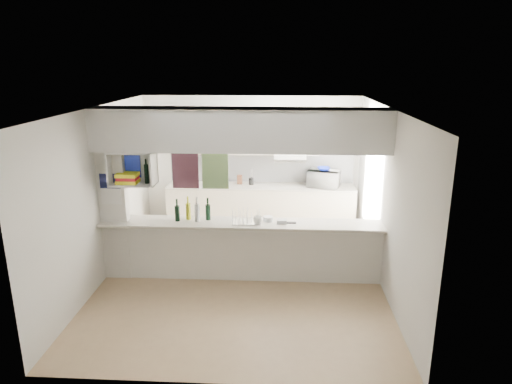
# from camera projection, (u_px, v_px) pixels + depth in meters

# --- Properties ---
(floor) EXTENTS (4.80, 4.80, 0.00)m
(floor) POSITION_uv_depth(u_px,v_px,m) (242.00, 278.00, 7.04)
(floor) COLOR #A3835F
(floor) RESTS_ON ground
(ceiling) EXTENTS (4.80, 4.80, 0.00)m
(ceiling) POSITION_uv_depth(u_px,v_px,m) (240.00, 108.00, 6.32)
(ceiling) COLOR white
(ceiling) RESTS_ON wall_back
(wall_back) EXTENTS (4.20, 0.00, 4.20)m
(wall_back) POSITION_uv_depth(u_px,v_px,m) (251.00, 163.00, 8.98)
(wall_back) COLOR silver
(wall_back) RESTS_ON floor
(wall_left) EXTENTS (0.00, 4.80, 4.80)m
(wall_left) POSITION_uv_depth(u_px,v_px,m) (100.00, 195.00, 6.79)
(wall_left) COLOR silver
(wall_left) RESTS_ON floor
(wall_right) EXTENTS (0.00, 4.80, 4.80)m
(wall_right) POSITION_uv_depth(u_px,v_px,m) (386.00, 200.00, 6.57)
(wall_right) COLOR silver
(wall_right) RESTS_ON floor
(servery_partition) EXTENTS (4.20, 0.50, 2.60)m
(servery_partition) POSITION_uv_depth(u_px,v_px,m) (229.00, 174.00, 6.59)
(servery_partition) COLOR silver
(servery_partition) RESTS_ON floor
(cubby_shelf) EXTENTS (0.65, 0.35, 0.50)m
(cubby_shelf) POSITION_uv_depth(u_px,v_px,m) (132.00, 170.00, 6.59)
(cubby_shelf) COLOR white
(cubby_shelf) RESTS_ON bulkhead
(kitchen_run) EXTENTS (3.60, 0.63, 2.24)m
(kitchen_run) POSITION_uv_depth(u_px,v_px,m) (259.00, 190.00, 8.85)
(kitchen_run) COLOR beige
(kitchen_run) RESTS_ON floor
(microwave) EXTENTS (0.67, 0.56, 0.32)m
(microwave) POSITION_uv_depth(u_px,v_px,m) (324.00, 179.00, 8.65)
(microwave) COLOR white
(microwave) RESTS_ON bench_top
(bowl) EXTENTS (0.25, 0.25, 0.06)m
(bowl) POSITION_uv_depth(u_px,v_px,m) (324.00, 169.00, 8.59)
(bowl) COLOR #0E1E9B
(bowl) RESTS_ON microwave
(dish_rack) EXTENTS (0.46, 0.36, 0.23)m
(dish_rack) POSITION_uv_depth(u_px,v_px,m) (246.00, 216.00, 6.77)
(dish_rack) COLOR silver
(dish_rack) RESTS_ON breakfast_bar
(cup) EXTENTS (0.17, 0.17, 0.11)m
(cup) POSITION_uv_depth(u_px,v_px,m) (258.00, 220.00, 6.68)
(cup) COLOR white
(cup) RESTS_ON dish_rack
(wine_bottles) EXTENTS (0.53, 0.16, 0.38)m
(wine_bottles) POSITION_uv_depth(u_px,v_px,m) (193.00, 212.00, 6.83)
(wine_bottles) COLOR black
(wine_bottles) RESTS_ON breakfast_bar
(plastic_tubs) EXTENTS (0.49, 0.22, 0.07)m
(plastic_tubs) POSITION_uv_depth(u_px,v_px,m) (274.00, 220.00, 6.78)
(plastic_tubs) COLOR silver
(plastic_tubs) RESTS_ON breakfast_bar
(utensil_jar) EXTENTS (0.10, 0.10, 0.13)m
(utensil_jar) POSITION_uv_depth(u_px,v_px,m) (251.00, 181.00, 8.83)
(utensil_jar) COLOR black
(utensil_jar) RESTS_ON bench_top
(knife_block) EXTENTS (0.10, 0.09, 0.18)m
(knife_block) POSITION_uv_depth(u_px,v_px,m) (240.00, 180.00, 8.86)
(knife_block) COLOR #58311E
(knife_block) RESTS_ON bench_top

